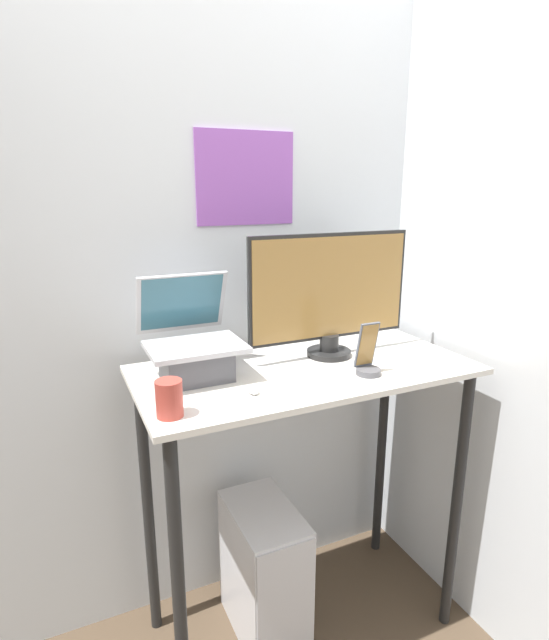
# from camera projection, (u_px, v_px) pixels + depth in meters

# --- Properties ---
(wall_back) EXTENTS (6.00, 0.06, 2.60)m
(wall_back) POSITION_uv_depth(u_px,v_px,m) (263.00, 285.00, 1.97)
(wall_back) COLOR silver
(wall_back) RESTS_ON ground_plane
(wall_side_right) EXTENTS (0.05, 6.00, 2.60)m
(wall_side_right) POSITION_uv_depth(u_px,v_px,m) (520.00, 303.00, 1.67)
(wall_side_right) COLOR silver
(wall_side_right) RESTS_ON ground_plane
(desk) EXTENTS (1.15, 0.56, 1.08)m
(desk) POSITION_uv_depth(u_px,v_px,m) (304.00, 419.00, 1.75)
(desk) COLOR beige
(desk) RESTS_ON ground_plane
(laptop) EXTENTS (0.30, 0.31, 0.32)m
(laptop) POSITION_uv_depth(u_px,v_px,m) (194.00, 350.00, 1.59)
(laptop) COLOR #4C4C51
(laptop) RESTS_ON desk
(monitor) EXTENTS (0.62, 0.16, 0.44)m
(monitor) POSITION_uv_depth(u_px,v_px,m) (330.00, 296.00, 1.76)
(monitor) COLOR black
(monitor) RESTS_ON desk
(keyboard) EXTENTS (0.27, 0.11, 0.02)m
(keyboard) POSITION_uv_depth(u_px,v_px,m) (308.00, 384.00, 1.54)
(keyboard) COLOR silver
(keyboard) RESTS_ON desk
(mouse) EXTENTS (0.03, 0.05, 0.02)m
(mouse) POSITION_uv_depth(u_px,v_px,m) (253.00, 390.00, 1.48)
(mouse) COLOR white
(mouse) RESTS_ON desk
(cell_phone) EXTENTS (0.08, 0.08, 0.18)m
(cell_phone) POSITION_uv_depth(u_px,v_px,m) (368.00, 360.00, 1.63)
(cell_phone) COLOR #4C4C51
(cell_phone) RESTS_ON desk
(computer_tower) EXTENTS (0.23, 0.39, 0.53)m
(computer_tower) POSITION_uv_depth(u_px,v_px,m) (264.00, 571.00, 1.89)
(computer_tower) COLOR silver
(computer_tower) RESTS_ON ground_plane
(mug) EXTENTS (0.07, 0.07, 0.10)m
(mug) POSITION_uv_depth(u_px,v_px,m) (169.00, 399.00, 1.33)
(mug) COLOR #9E382D
(mug) RESTS_ON desk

